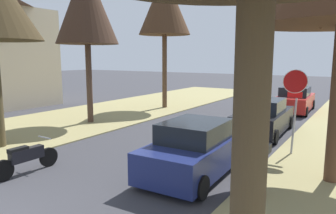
{
  "coord_description": "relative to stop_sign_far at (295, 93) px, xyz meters",
  "views": [
    {
      "loc": [
        6.26,
        -1.84,
        3.39
      ],
      "look_at": [
        0.07,
        7.81,
        1.58
      ],
      "focal_mm": 33.85,
      "sensor_mm": 36.0,
      "label": 1
    }
  ],
  "objects": [
    {
      "name": "street_tree_left_far",
      "position": [
        -9.42,
        6.24,
        4.58
      ],
      "size": [
        3.36,
        3.36,
        8.69
      ],
      "color": "brown",
      "rests_on": "grass_verge_left"
    },
    {
      "name": "parked_sedan_navy",
      "position": [
        -1.99,
        -3.32,
        -1.44
      ],
      "size": [
        2.07,
        4.46,
        1.57
      ],
      "color": "navy",
      "rests_on": "ground"
    },
    {
      "name": "parked_sedan_red",
      "position": [
        -1.76,
        9.46,
        -1.44
      ],
      "size": [
        2.07,
        4.46,
        1.57
      ],
      "color": "red",
      "rests_on": "ground"
    },
    {
      "name": "parked_motorcycle",
      "position": [
        -6.15,
        -6.12,
        -1.68
      ],
      "size": [
        0.6,
        2.05,
        0.97
      ],
      "color": "black",
      "rests_on": "ground"
    },
    {
      "name": "stop_sign_far",
      "position": [
        0.0,
        0.0,
        0.0
      ],
      "size": [
        0.81,
        0.62,
        2.93
      ],
      "color": "#9EA0A5",
      "rests_on": "grass_verge_right"
    },
    {
      "name": "curbside_mailbox",
      "position": [
        0.14,
        -3.95,
        -1.1
      ],
      "size": [
        0.22,
        0.44,
        1.27
      ],
      "color": "brown",
      "rests_on": "grass_verge_right"
    },
    {
      "name": "street_tree_left_mid_b",
      "position": [
        -9.97,
        0.06,
        3.8
      ],
      "size": [
        3.11,
        3.11,
        7.91
      ],
      "color": "#4A362A",
      "rests_on": "grass_verge_left"
    },
    {
      "name": "parked_sedan_black",
      "position": [
        -1.76,
        2.6,
        -1.44
      ],
      "size": [
        2.07,
        4.46,
        1.57
      ],
      "color": "black",
      "rests_on": "ground"
    }
  ]
}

